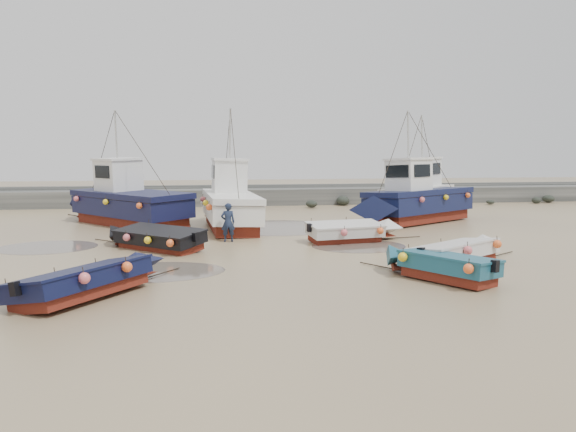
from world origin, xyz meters
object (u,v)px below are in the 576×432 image
cabin_boat_1 (229,203)px  dinghy_5 (352,229)px  dinghy_1 (94,276)px  cabin_boat_2 (413,199)px  cabin_boat_0 (124,201)px  cabin_boat_3 (422,194)px  dinghy_3 (461,250)px  dinghy_4 (154,236)px  person (228,242)px  dinghy_2 (438,262)px

cabin_boat_1 → dinghy_5: bearing=-49.3°
dinghy_1 → cabin_boat_2: size_ratio=0.60×
cabin_boat_0 → cabin_boat_3: 17.78m
dinghy_1 → dinghy_5: (9.68, 8.08, 0.01)m
dinghy_3 → dinghy_4: 12.18m
cabin_boat_1 → person: size_ratio=5.94×
dinghy_3 → dinghy_4: (-11.00, 5.23, -0.00)m
dinghy_3 → cabin_boat_2: (2.72, 11.53, 0.79)m
cabin_boat_1 → dinghy_3: bearing=-59.0°
dinghy_3 → cabin_boat_2: bearing=134.3°
dinghy_4 → dinghy_3: bearing=-72.4°
cabin_boat_2 → dinghy_2: bearing=129.5°
dinghy_2 → cabin_boat_0: size_ratio=0.50×
dinghy_5 → cabin_boat_1: 7.55m
cabin_boat_2 → dinghy_1: bearing=100.9°
cabin_boat_3 → person: size_ratio=4.20×
dinghy_5 → cabin_boat_3: size_ratio=0.76×
dinghy_2 → cabin_boat_3: bearing=37.6°
dinghy_4 → cabin_boat_2: cabin_boat_2 is taller
dinghy_1 → cabin_boat_3: (16.57, 16.89, 0.84)m
dinghy_4 → cabin_boat_1: 6.88m
dinghy_5 → cabin_boat_3: (6.90, 8.81, 0.83)m
dinghy_5 → cabin_boat_3: cabin_boat_3 is taller
person → dinghy_5: bearing=165.7°
dinghy_5 → cabin_boat_2: cabin_boat_2 is taller
dinghy_2 → dinghy_4: 11.72m
dinghy_4 → dinghy_5: (8.61, 0.54, 0.01)m
cabin_boat_1 → person: cabin_boat_1 is taller
dinghy_3 → cabin_boat_2: cabin_boat_2 is taller
dinghy_4 → cabin_boat_2: (13.73, 6.30, 0.79)m
cabin_boat_2 → cabin_boat_3: same height
cabin_boat_0 → dinghy_3: bearing=-85.2°
dinghy_2 → dinghy_5: bearing=63.2°
dinghy_3 → cabin_boat_0: (-13.25, 13.51, 0.76)m
dinghy_4 → cabin_boat_3: bearing=-15.8°
cabin_boat_1 → dinghy_1: bearing=-111.6°
dinghy_2 → cabin_boat_2: bearing=40.0°
cabin_boat_0 → cabin_boat_2: same height
dinghy_5 → cabin_boat_2: (5.12, 5.76, 0.78)m
dinghy_1 → dinghy_3: (12.08, 2.31, 0.00)m
dinghy_1 → cabin_boat_1: (4.46, 13.48, 0.79)m
cabin_boat_3 → cabin_boat_1: bearing=-119.9°
cabin_boat_2 → dinghy_5: bearing=106.2°
cabin_boat_3 → dinghy_3: bearing=-62.8°
cabin_boat_1 → person: 4.82m
cabin_boat_3 → dinghy_1: bearing=-90.1°
dinghy_1 → cabin_boat_3: cabin_boat_3 is taller
cabin_boat_1 → dinghy_4: bearing=-123.0°
cabin_boat_2 → cabin_boat_3: 3.53m
dinghy_2 → dinghy_5: (-0.67, 7.71, -0.01)m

